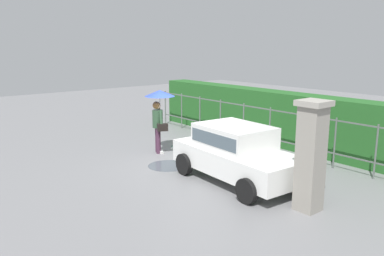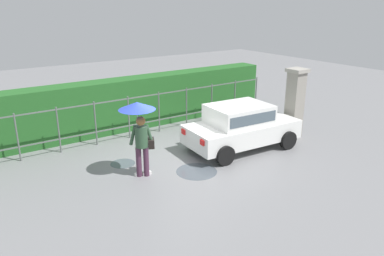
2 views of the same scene
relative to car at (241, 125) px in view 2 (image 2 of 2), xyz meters
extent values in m
plane|color=slate|center=(-2.13, 0.31, -0.80)|extent=(40.00, 40.00, 0.00)
cube|color=white|center=(0.06, 0.00, -0.22)|extent=(3.80, 1.87, 0.60)
cube|color=white|center=(-0.09, 0.01, 0.38)|extent=(1.99, 1.56, 0.60)
cube|color=#4C5B66|center=(-0.09, 0.01, 0.40)|extent=(1.84, 1.57, 0.33)
cylinder|color=black|center=(1.36, 0.76, -0.50)|extent=(0.61, 0.22, 0.60)
cylinder|color=black|center=(1.25, -0.92, -0.50)|extent=(0.61, 0.22, 0.60)
cylinder|color=black|center=(-1.14, 0.91, -0.50)|extent=(0.61, 0.22, 0.60)
cylinder|color=black|center=(-1.24, -0.76, -0.50)|extent=(0.61, 0.22, 0.60)
cube|color=red|center=(-1.76, 0.66, -0.07)|extent=(0.07, 0.20, 0.16)
cube|color=red|center=(-1.83, -0.44, -0.07)|extent=(0.07, 0.20, 0.16)
cylinder|color=#47283D|center=(-3.66, -0.01, -0.37)|extent=(0.15, 0.15, 0.86)
cylinder|color=#47283D|center=(-3.48, -0.09, -0.37)|extent=(0.15, 0.15, 0.86)
cube|color=white|center=(-3.64, 0.05, -0.76)|extent=(0.26, 0.10, 0.08)
cube|color=white|center=(-3.46, -0.04, -0.76)|extent=(0.26, 0.10, 0.08)
cylinder|color=#2D4C33|center=(-3.57, -0.05, 0.35)|extent=(0.34, 0.34, 0.58)
sphere|color=#DBAD89|center=(-3.57, -0.05, 0.78)|extent=(0.22, 0.22, 0.22)
sphere|color=olive|center=(-3.58, -0.08, 0.80)|extent=(0.25, 0.25, 0.25)
cylinder|color=#2D4C33|center=(-3.74, 0.12, 0.37)|extent=(0.24, 0.18, 0.56)
cylinder|color=#2D4C33|center=(-3.34, -0.07, 0.37)|extent=(0.24, 0.18, 0.56)
cylinder|color=#B2B2B7|center=(-3.60, 0.08, 0.69)|extent=(0.02, 0.02, 0.77)
cone|color=blue|center=(-3.60, 0.08, 1.18)|extent=(0.99, 0.99, 0.20)
cube|color=black|center=(-3.29, -0.05, 0.11)|extent=(0.29, 0.38, 0.24)
cube|color=gray|center=(2.34, -0.15, 0.35)|extent=(0.48, 0.48, 2.30)
cube|color=#9E998E|center=(2.34, -0.15, 1.56)|extent=(0.60, 0.60, 0.12)
cylinder|color=#59605B|center=(-6.16, 2.95, -0.05)|extent=(0.05, 0.05, 1.50)
cylinder|color=#59605B|center=(-4.95, 2.95, -0.05)|extent=(0.05, 0.05, 1.50)
cylinder|color=#59605B|center=(-3.75, 2.95, -0.05)|extent=(0.05, 0.05, 1.50)
cylinder|color=#59605B|center=(-2.55, 2.95, -0.05)|extent=(0.05, 0.05, 1.50)
cylinder|color=#59605B|center=(-1.35, 2.95, -0.05)|extent=(0.05, 0.05, 1.50)
cylinder|color=#59605B|center=(-0.14, 2.95, -0.05)|extent=(0.05, 0.05, 1.50)
cylinder|color=#59605B|center=(1.06, 2.95, -0.05)|extent=(0.05, 0.05, 1.50)
cylinder|color=#59605B|center=(2.26, 2.95, -0.05)|extent=(0.05, 0.05, 1.50)
cylinder|color=#59605B|center=(3.47, 2.95, -0.05)|extent=(0.05, 0.05, 1.50)
cube|color=#59605B|center=(-1.95, 2.95, 0.62)|extent=(10.82, 0.03, 0.04)
cube|color=#59605B|center=(-1.95, 2.95, -0.35)|extent=(10.82, 0.03, 0.04)
cube|color=#235B23|center=(-1.95, 3.98, 0.15)|extent=(11.82, 0.90, 1.90)
cylinder|color=#4C545B|center=(-2.19, -0.66, -0.80)|extent=(1.17, 1.17, 0.00)
cylinder|color=#4C545B|center=(-3.69, 1.03, -0.80)|extent=(0.74, 0.74, 0.00)
camera|label=1|loc=(6.99, -7.20, 2.75)|focal=36.89mm
camera|label=2|loc=(-7.77, -8.60, 3.79)|focal=35.19mm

